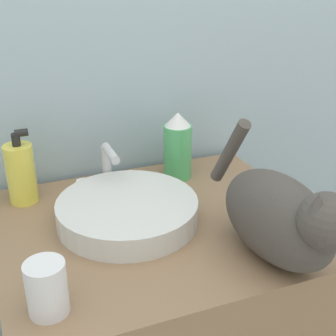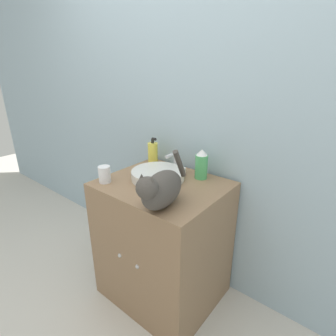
{
  "view_description": "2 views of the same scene",
  "coord_description": "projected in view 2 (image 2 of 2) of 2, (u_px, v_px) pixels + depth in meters",
  "views": [
    {
      "loc": [
        -0.31,
        -0.56,
        1.38
      ],
      "look_at": [
        0.02,
        0.29,
        0.95
      ],
      "focal_mm": 50.0,
      "sensor_mm": 36.0,
      "label": 1
    },
    {
      "loc": [
        0.9,
        -0.76,
        1.45
      ],
      "look_at": [
        0.08,
        0.25,
        0.94
      ],
      "focal_mm": 28.0,
      "sensor_mm": 36.0,
      "label": 2
    }
  ],
  "objects": [
    {
      "name": "ground_plane",
      "position": [
        132.0,
        319.0,
        1.61
      ],
      "size": [
        8.0,
        8.0,
        0.0
      ],
      "primitive_type": "plane",
      "color": "beige"
    },
    {
      "name": "wall_back",
      "position": [
        198.0,
        101.0,
        1.62
      ],
      "size": [
        6.0,
        0.05,
        2.5
      ],
      "color": "#9EB7C6",
      "rests_on": "ground_plane"
    },
    {
      "name": "vanity_cabinet",
      "position": [
        163.0,
        241.0,
        1.67
      ],
      "size": [
        0.7,
        0.61,
        0.81
      ],
      "color": "#8C6B4C",
      "rests_on": "ground_plane"
    },
    {
      "name": "sink_basin",
      "position": [
        158.0,
        175.0,
        1.57
      ],
      "size": [
        0.32,
        0.32,
        0.05
      ],
      "color": "silver",
      "rests_on": "vanity_cabinet"
    },
    {
      "name": "faucet",
      "position": [
        175.0,
        163.0,
        1.68
      ],
      "size": [
        0.16,
        0.11,
        0.13
      ],
      "color": "silver",
      "rests_on": "vanity_cabinet"
    },
    {
      "name": "cat",
      "position": [
        161.0,
        189.0,
        1.23
      ],
      "size": [
        0.17,
        0.4,
        0.25
      ],
      "rotation": [
        0.0,
        0.0,
        -1.45
      ],
      "color": "#47423D",
      "rests_on": "vanity_cabinet"
    },
    {
      "name": "soap_bottle",
      "position": [
        153.0,
        153.0,
        1.81
      ],
      "size": [
        0.07,
        0.07,
        0.19
      ],
      "color": "#EADB4C",
      "rests_on": "vanity_cabinet"
    },
    {
      "name": "spray_bottle",
      "position": [
        201.0,
        164.0,
        1.56
      ],
      "size": [
        0.08,
        0.08,
        0.18
      ],
      "color": "#4CB266",
      "rests_on": "vanity_cabinet"
    },
    {
      "name": "cup",
      "position": [
        105.0,
        174.0,
        1.52
      ],
      "size": [
        0.07,
        0.07,
        0.1
      ],
      "color": "white",
      "rests_on": "vanity_cabinet"
    }
  ]
}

